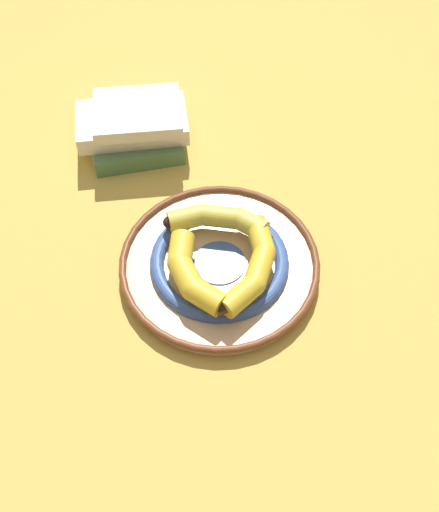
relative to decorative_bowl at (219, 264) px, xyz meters
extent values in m
plane|color=gold|center=(-0.01, -0.03, -0.02)|extent=(2.80, 2.80, 0.00)
cylinder|color=tan|center=(0.00, 0.00, -0.01)|extent=(0.31, 0.31, 0.02)
torus|color=#385699|center=(0.00, 0.00, 0.01)|extent=(0.22, 0.22, 0.02)
cylinder|color=#385699|center=(0.00, 0.00, 0.00)|extent=(0.08, 0.08, 0.00)
torus|color=brown|center=(0.00, 0.00, 0.00)|extent=(0.32, 0.32, 0.01)
cylinder|color=gold|center=(0.06, -0.02, 0.04)|extent=(0.06, 0.06, 0.04)
cylinder|color=gold|center=(0.06, 0.03, 0.04)|extent=(0.04, 0.06, 0.04)
cylinder|color=gold|center=(0.05, 0.07, 0.04)|extent=(0.06, 0.06, 0.04)
sphere|color=gold|center=(0.07, 0.00, 0.04)|extent=(0.04, 0.04, 0.04)
sphere|color=gold|center=(0.06, 0.05, 0.04)|extent=(0.04, 0.04, 0.04)
cone|color=#472D19|center=(0.04, -0.05, 0.04)|extent=(0.04, 0.04, 0.03)
sphere|color=black|center=(0.03, 0.10, 0.04)|extent=(0.02, 0.02, 0.02)
cylinder|color=gold|center=(0.00, 0.09, 0.04)|extent=(0.07, 0.06, 0.04)
cylinder|color=gold|center=(-0.05, 0.05, 0.04)|extent=(0.07, 0.07, 0.04)
cylinder|color=gold|center=(-0.07, 0.00, 0.04)|extent=(0.04, 0.07, 0.04)
sphere|color=gold|center=(-0.03, 0.08, 0.04)|extent=(0.04, 0.04, 0.04)
sphere|color=gold|center=(-0.07, 0.03, 0.04)|extent=(0.04, 0.04, 0.04)
cone|color=#472D19|center=(0.03, 0.10, 0.04)|extent=(0.04, 0.04, 0.03)
sphere|color=black|center=(-0.08, -0.03, 0.04)|extent=(0.02, 0.02, 0.02)
cylinder|color=gold|center=(-0.06, -0.03, 0.04)|extent=(0.06, 0.07, 0.04)
cylinder|color=gold|center=(-0.02, -0.07, 0.04)|extent=(0.07, 0.06, 0.04)
cylinder|color=gold|center=(0.03, -0.08, 0.04)|extent=(0.06, 0.04, 0.04)
sphere|color=gold|center=(-0.05, -0.05, 0.04)|extent=(0.04, 0.04, 0.04)
sphere|color=gold|center=(0.00, -0.08, 0.04)|extent=(0.04, 0.04, 0.04)
cone|color=#472D19|center=(-0.08, -0.01, 0.04)|extent=(0.04, 0.04, 0.03)
sphere|color=black|center=(0.06, -0.08, 0.04)|extent=(0.02, 0.02, 0.02)
cube|color=#4C754C|center=(0.05, -0.33, 0.00)|extent=(0.18, 0.18, 0.04)
cube|color=white|center=(0.05, -0.33, 0.00)|extent=(0.18, 0.17, 0.03)
cube|color=silver|center=(0.05, -0.33, 0.04)|extent=(0.22, 0.15, 0.03)
cube|color=white|center=(0.05, -0.33, 0.04)|extent=(0.21, 0.14, 0.03)
cube|color=silver|center=(0.04, -0.32, 0.07)|extent=(0.18, 0.16, 0.02)
cube|color=white|center=(0.04, -0.32, 0.07)|extent=(0.17, 0.15, 0.02)
camera|label=1|loc=(0.19, 0.51, 0.80)|focal=42.00mm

